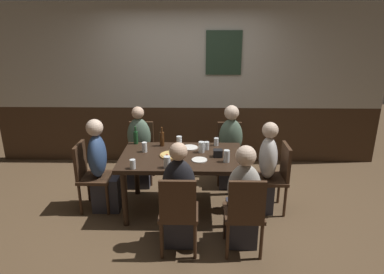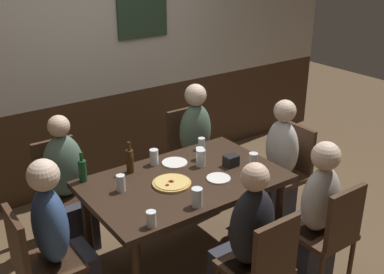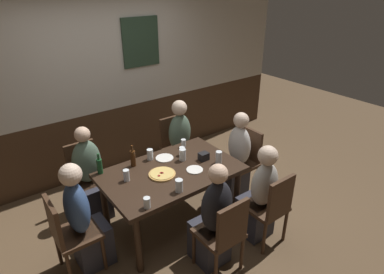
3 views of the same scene
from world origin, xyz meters
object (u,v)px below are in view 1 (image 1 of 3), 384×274
(beer_bottle_green, at_px, (136,137))
(plate_white_small, at_px, (199,160))
(person_right_far, at_px, (230,152))
(pint_glass_pale, at_px, (201,148))
(chair_mid_near, at_px, (178,211))
(chair_head_east, at_px, (276,174))
(chair_head_west, at_px, (90,173))
(person_head_east, at_px, (263,174))
(chair_left_far, at_px, (141,148))
(tumbler_water, at_px, (206,146))
(pizza, at_px, (172,155))
(beer_glass_tall, at_px, (216,142))
(chair_right_near, at_px, (245,211))
(highball_clear, at_px, (145,148))
(pint_glass_amber, at_px, (227,157))
(beer_glass_half, at_px, (167,163))
(tumbler_short, at_px, (133,165))
(person_mid_near, at_px, (179,203))
(condiment_caddy, at_px, (218,153))
(dining_table, at_px, (182,162))
(chair_right_far, at_px, (229,149))
(pint_glass_stout, at_px, (179,141))
(person_right_near, at_px, (243,204))
(plate_white_large, at_px, (190,147))
(beer_bottle_brown, at_px, (162,139))
(person_left_far, at_px, (139,153))
(person_head_west, at_px, (102,172))

(beer_bottle_green, xyz_separation_m, plate_white_small, (0.85, -0.57, -0.09))
(person_right_far, xyz_separation_m, beer_bottle_green, (-1.31, -0.32, 0.32))
(pint_glass_pale, bearing_deg, chair_mid_near, -103.38)
(chair_head_east, bearing_deg, chair_head_west, 180.00)
(person_head_east, bearing_deg, person_right_far, 115.29)
(chair_left_far, bearing_deg, tumbler_water, -35.23)
(pizza, relative_size, beer_glass_tall, 2.84)
(chair_right_near, bearing_deg, chair_mid_near, 180.00)
(person_head_east, bearing_deg, highball_clear, 175.72)
(chair_mid_near, bearing_deg, person_head_east, 41.41)
(pizza, xyz_separation_m, beer_bottle_green, (-0.52, 0.44, 0.08))
(highball_clear, distance_m, beer_bottle_green, 0.35)
(person_right_far, height_order, pint_glass_amber, person_right_far)
(person_head_east, xyz_separation_m, beer_glass_half, (-1.16, -0.38, 0.30))
(person_right_far, bearing_deg, tumbler_short, -136.49)
(chair_left_far, xyz_separation_m, person_mid_near, (0.66, -1.62, 0.00))
(chair_right_near, bearing_deg, condiment_caddy, 105.03)
(dining_table, xyz_separation_m, beer_bottle_green, (-0.64, 0.41, 0.18))
(person_right_far, bearing_deg, chair_mid_near, -112.31)
(person_mid_near, relative_size, beer_glass_tall, 11.44)
(chair_right_far, relative_size, pint_glass_stout, 6.79)
(chair_head_east, relative_size, person_right_near, 0.76)
(beer_glass_half, bearing_deg, tumbler_water, 52.23)
(chair_head_east, xyz_separation_m, chair_head_west, (-2.34, 0.00, 0.00))
(person_head_east, xyz_separation_m, pint_glass_stout, (-1.07, 0.35, 0.31))
(chair_mid_near, distance_m, pint_glass_amber, 0.92)
(chair_left_far, xyz_separation_m, beer_bottle_green, (0.02, -0.48, 0.34))
(chair_right_far, distance_m, pint_glass_amber, 1.14)
(beer_glass_tall, height_order, tumbler_short, tumbler_short)
(plate_white_large, bearing_deg, beer_glass_half, -110.40)
(person_head_east, relative_size, plate_white_small, 6.30)
(beer_glass_half, height_order, plate_white_small, beer_glass_half)
(pizza, height_order, plate_white_large, pizza)
(beer_bottle_green, relative_size, plate_white_small, 1.29)
(tumbler_short, xyz_separation_m, beer_bottle_green, (-0.11, 0.82, 0.04))
(person_mid_near, bearing_deg, plate_white_small, 69.73)
(beer_glass_tall, relative_size, pint_glass_stout, 0.80)
(beer_glass_half, xyz_separation_m, plate_white_large, (0.24, 0.64, -0.05))
(pint_glass_amber, relative_size, beer_bottle_brown, 0.56)
(pizza, xyz_separation_m, plate_white_large, (0.21, 0.28, -0.01))
(pint_glass_stout, bearing_deg, person_head_east, -17.99)
(condiment_caddy, bearing_deg, person_left_far, 145.19)
(chair_right_far, bearing_deg, pint_glass_pale, -118.63)
(pint_glass_stout, distance_m, plate_white_small, 0.57)
(plate_white_small, bearing_deg, beer_bottle_brown, 134.94)
(chair_head_west, bearing_deg, person_head_east, 0.00)
(person_right_near, relative_size, person_head_east, 0.99)
(chair_head_east, xyz_separation_m, pizza, (-1.30, -0.02, 0.26))
(person_right_far, xyz_separation_m, person_head_west, (-1.68, -0.73, 0.00))
(person_right_far, xyz_separation_m, plate_white_small, (-0.45, -0.89, 0.24))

